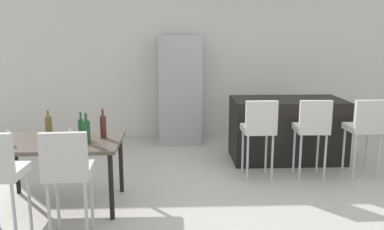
{
  "coord_description": "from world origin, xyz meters",
  "views": [
    {
      "loc": [
        -0.98,
        -4.59,
        1.87
      ],
      "look_at": [
        -0.78,
        0.39,
        0.85
      ],
      "focal_mm": 37.47,
      "sensor_mm": 36.0,
      "label": 1
    }
  ],
  "objects": [
    {
      "name": "wine_glass_left",
      "position": [
        -2.1,
        -0.46,
        0.86
      ],
      "size": [
        0.07,
        0.07,
        0.17
      ],
      "color": "silver",
      "rests_on": "dining_table"
    },
    {
      "name": "dining_table",
      "position": [
        -2.25,
        -0.39,
        0.67
      ],
      "size": [
        1.34,
        0.85,
        0.74
      ],
      "color": "#4C4238",
      "rests_on": "ground_plane"
    },
    {
      "name": "kitchen_island",
      "position": [
        0.67,
        1.17,
        0.46
      ],
      "size": [
        1.62,
        0.85,
        0.92
      ],
      "primitive_type": "cube",
      "color": "black",
      "rests_on": "ground_plane"
    },
    {
      "name": "wine_glass_right",
      "position": [
        -2.72,
        -0.51,
        0.86
      ],
      "size": [
        0.07,
        0.07,
        0.17
      ],
      "color": "silver",
      "rests_on": "dining_table"
    },
    {
      "name": "back_wall",
      "position": [
        0.0,
        2.71,
        1.45
      ],
      "size": [
        10.0,
        0.12,
        2.9
      ],
      "primitive_type": "cube",
      "color": "beige",
      "rests_on": "ground_plane"
    },
    {
      "name": "bar_chair_right",
      "position": [
        1.47,
        0.36,
        0.7
      ],
      "size": [
        0.41,
        0.41,
        1.05
      ],
      "color": "beige",
      "rests_on": "ground_plane"
    },
    {
      "name": "bar_chair_left",
      "position": [
        0.08,
        0.36,
        0.7
      ],
      "size": [
        0.41,
        0.41,
        1.05
      ],
      "color": "beige",
      "rests_on": "ground_plane"
    },
    {
      "name": "refrigerator",
      "position": [
        -0.91,
        2.27,
        0.92
      ],
      "size": [
        0.72,
        0.68,
        1.84
      ],
      "primitive_type": "cube",
      "color": "#939699",
      "rests_on": "ground_plane"
    },
    {
      "name": "wine_bottle_middle",
      "position": [
        -1.78,
        -0.29,
        0.87
      ],
      "size": [
        0.07,
        0.07,
        0.33
      ],
      "color": "#471E19",
      "rests_on": "dining_table"
    },
    {
      "name": "ground_plane",
      "position": [
        0.0,
        0.0,
        0.0
      ],
      "size": [
        10.0,
        10.0,
        0.0
      ],
      "primitive_type": "plane",
      "color": "#ADA89E"
    },
    {
      "name": "wine_bottle_end",
      "position": [
        -2.03,
        -0.26,
        0.85
      ],
      "size": [
        0.06,
        0.06,
        0.29
      ],
      "color": "#194723",
      "rests_on": "dining_table"
    },
    {
      "name": "wine_bottle_inner",
      "position": [
        -2.41,
        -0.19,
        0.86
      ],
      "size": [
        0.07,
        0.07,
        0.3
      ],
      "color": "brown",
      "rests_on": "dining_table"
    },
    {
      "name": "dining_chair_far",
      "position": [
        -1.95,
        -1.17,
        0.7
      ],
      "size": [
        0.42,
        0.42,
        1.05
      ],
      "color": "beige",
      "rests_on": "ground_plane"
    },
    {
      "name": "bar_chair_middle",
      "position": [
        0.77,
        0.36,
        0.7
      ],
      "size": [
        0.42,
        0.42,
        1.05
      ],
      "color": "beige",
      "rests_on": "ground_plane"
    },
    {
      "name": "wine_bottle_corner",
      "position": [
        -1.92,
        -0.5,
        0.87
      ],
      "size": [
        0.08,
        0.08,
        0.32
      ],
      "color": "#194723",
      "rests_on": "dining_table"
    }
  ]
}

